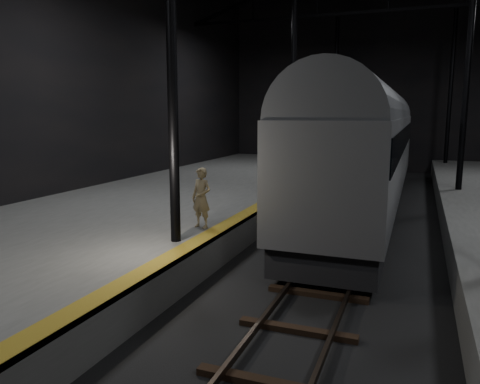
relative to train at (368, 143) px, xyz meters
The scene contains 6 objects.
ground 6.84m from the train, 90.00° to the right, with size 44.00×44.00×0.00m, color black.
platform_left 10.01m from the train, 140.81° to the right, with size 9.00×43.80×1.00m, color #545451.
tactile_strip 7.22m from the train, 117.99° to the right, with size 0.50×43.80×0.01m, color #886018.
track 6.81m from the train, 90.00° to the right, with size 2.40×43.00×0.24m.
train is the anchor object (origin of this frame).
woman 9.42m from the train, 113.99° to the right, with size 0.65×0.42×1.77m, color tan.
Camera 1 is at (2.05, -14.56, 4.32)m, focal length 35.00 mm.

